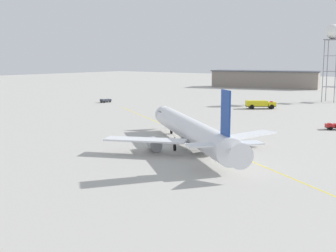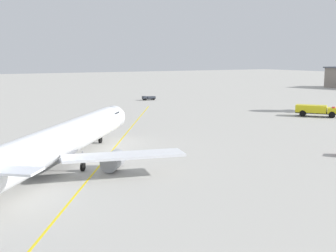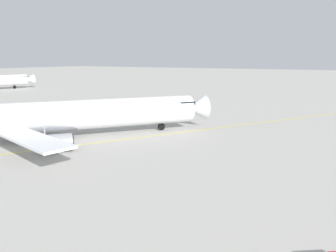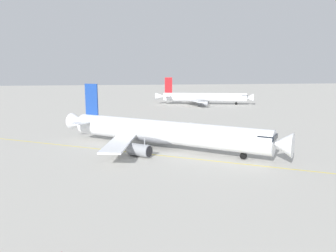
{
  "view_description": "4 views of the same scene",
  "coord_description": "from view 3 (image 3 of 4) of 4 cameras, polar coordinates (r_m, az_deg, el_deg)",
  "views": [
    {
      "loc": [
        -45.01,
        66.51,
        15.95
      ],
      "look_at": [
        2.1,
        4.49,
        3.75
      ],
      "focal_mm": 47.39,
      "sensor_mm": 36.0,
      "label": 1
    },
    {
      "loc": [
        -53.99,
        17.45,
        13.27
      ],
      "look_at": [
        0.15,
        -13.24,
        3.47
      ],
      "focal_mm": 47.46,
      "sensor_mm": 36.0,
      "label": 2
    },
    {
      "loc": [
        -31.38,
        -31.25,
        10.77
      ],
      "look_at": [
        0.15,
        -13.24,
        3.09
      ],
      "focal_mm": 34.38,
      "sensor_mm": 36.0,
      "label": 3
    },
    {
      "loc": [
        -11.12,
        -52.59,
        13.76
      ],
      "look_at": [
        -0.47,
        4.8,
        3.81
      ],
      "focal_mm": 33.8,
      "sensor_mm": 36.0,
      "label": 4
    }
  ],
  "objects": [
    {
      "name": "ground_plane",
      "position": [
        45.57,
        -14.72,
        -2.12
      ],
      "size": [
        600.0,
        600.0,
        0.0
      ],
      "primitive_type": "plane",
      "color": "#ADAAA3"
    },
    {
      "name": "airliner_main",
      "position": [
        45.8,
        -19.37,
        1.41
      ],
      "size": [
        36.86,
        31.31,
        11.46
      ],
      "rotation": [
        0.0,
        0.0,
        5.59
      ],
      "color": "white",
      "rests_on": "ground_plane"
    },
    {
      "name": "taxiway_centreline",
      "position": [
        42.64,
        -13.38,
        -3.01
      ],
      "size": [
        106.14,
        67.3,
        0.01
      ],
      "rotation": [
        0.0,
        0.0,
        5.72
      ],
      "color": "yellow",
      "rests_on": "ground_plane"
    }
  ]
}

